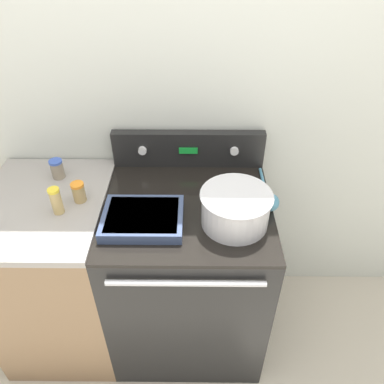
{
  "coord_description": "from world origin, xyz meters",
  "views": [
    {
      "loc": [
        0.03,
        -0.9,
        1.97
      ],
      "look_at": [
        0.02,
        0.36,
        0.97
      ],
      "focal_mm": 35.0,
      "sensor_mm": 36.0,
      "label": 1
    }
  ],
  "objects_px": {
    "mixing_bowl": "(236,207)",
    "spice_jar_orange_cap": "(79,192)",
    "spice_jar_blue_cap": "(57,169)",
    "casserole_dish": "(143,218)",
    "ladle": "(270,201)",
    "spice_jar_yellow_cap": "(56,201)"
  },
  "relations": [
    {
      "from": "mixing_bowl",
      "to": "spice_jar_blue_cap",
      "type": "distance_m",
      "value": 0.86
    },
    {
      "from": "spice_jar_yellow_cap",
      "to": "spice_jar_blue_cap",
      "type": "relative_size",
      "value": 1.31
    },
    {
      "from": "casserole_dish",
      "to": "spice_jar_blue_cap",
      "type": "bearing_deg",
      "value": 145.19
    },
    {
      "from": "ladle",
      "to": "spice_jar_blue_cap",
      "type": "height_order",
      "value": "spice_jar_blue_cap"
    },
    {
      "from": "casserole_dish",
      "to": "spice_jar_blue_cap",
      "type": "height_order",
      "value": "spice_jar_blue_cap"
    },
    {
      "from": "mixing_bowl",
      "to": "spice_jar_blue_cap",
      "type": "relative_size",
      "value": 3.13
    },
    {
      "from": "mixing_bowl",
      "to": "casserole_dish",
      "type": "height_order",
      "value": "mixing_bowl"
    },
    {
      "from": "casserole_dish",
      "to": "spice_jar_orange_cap",
      "type": "height_order",
      "value": "spice_jar_orange_cap"
    },
    {
      "from": "spice_jar_orange_cap",
      "to": "casserole_dish",
      "type": "bearing_deg",
      "value": -23.87
    },
    {
      "from": "mixing_bowl",
      "to": "spice_jar_orange_cap",
      "type": "height_order",
      "value": "mixing_bowl"
    },
    {
      "from": "spice_jar_orange_cap",
      "to": "spice_jar_blue_cap",
      "type": "relative_size",
      "value": 0.98
    },
    {
      "from": "mixing_bowl",
      "to": "casserole_dish",
      "type": "relative_size",
      "value": 0.89
    },
    {
      "from": "spice_jar_yellow_cap",
      "to": "spice_jar_blue_cap",
      "type": "bearing_deg",
      "value": 106.12
    },
    {
      "from": "spice_jar_yellow_cap",
      "to": "spice_jar_blue_cap",
      "type": "distance_m",
      "value": 0.26
    },
    {
      "from": "casserole_dish",
      "to": "spice_jar_yellow_cap",
      "type": "relative_size",
      "value": 2.69
    },
    {
      "from": "casserole_dish",
      "to": "spice_jar_orange_cap",
      "type": "relative_size",
      "value": 3.6
    },
    {
      "from": "ladle",
      "to": "spice_jar_blue_cap",
      "type": "distance_m",
      "value": 0.99
    },
    {
      "from": "casserole_dish",
      "to": "spice_jar_orange_cap",
      "type": "bearing_deg",
      "value": 156.13
    },
    {
      "from": "mixing_bowl",
      "to": "ladle",
      "type": "height_order",
      "value": "mixing_bowl"
    },
    {
      "from": "ladle",
      "to": "spice_jar_orange_cap",
      "type": "distance_m",
      "value": 0.82
    },
    {
      "from": "casserole_dish",
      "to": "ladle",
      "type": "xyz_separation_m",
      "value": [
        0.53,
        0.11,
        0.01
      ]
    },
    {
      "from": "ladle",
      "to": "spice_jar_orange_cap",
      "type": "xyz_separation_m",
      "value": [
        -0.82,
        0.02,
        0.02
      ]
    }
  ]
}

